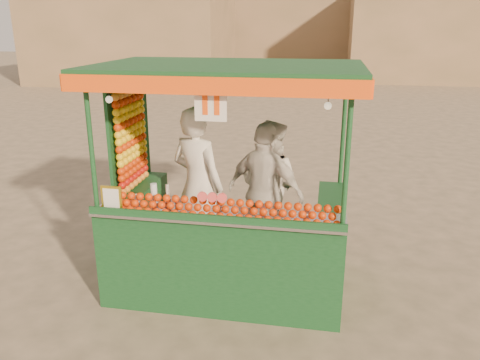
% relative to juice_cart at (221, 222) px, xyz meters
% --- Properties ---
extents(ground, '(90.00, 90.00, 0.00)m').
position_rel_juice_cart_xyz_m(ground, '(-0.30, 0.26, -0.87)').
color(ground, brown).
rests_on(ground, ground).
extents(building_left, '(10.00, 6.00, 6.00)m').
position_rel_juice_cart_xyz_m(building_left, '(-9.30, 20.26, 2.13)').
color(building_left, '#997657').
rests_on(building_left, ground).
extents(building_right, '(9.00, 6.00, 5.00)m').
position_rel_juice_cart_xyz_m(building_right, '(6.70, 24.26, 1.63)').
color(building_right, '#997657').
rests_on(building_right, ground).
extents(building_center, '(14.00, 7.00, 7.00)m').
position_rel_juice_cart_xyz_m(building_center, '(-2.30, 30.26, 2.63)').
color(building_center, '#997657').
rests_on(building_center, ground).
extents(juice_cart, '(2.95, 1.91, 2.68)m').
position_rel_juice_cart_xyz_m(juice_cart, '(0.00, 0.00, 0.00)').
color(juice_cart, '#103E1B').
rests_on(juice_cart, ground).
extents(vendor_left, '(0.82, 0.69, 1.90)m').
position_rel_juice_cart_xyz_m(vendor_left, '(-0.30, 0.12, 0.39)').
color(vendor_left, silver).
rests_on(vendor_left, ground).
extents(vendor_middle, '(1.00, 0.91, 1.67)m').
position_rel_juice_cart_xyz_m(vendor_middle, '(0.49, 0.59, 0.28)').
color(vendor_middle, beige).
rests_on(vendor_middle, ground).
extents(vendor_right, '(1.08, 0.72, 1.70)m').
position_rel_juice_cart_xyz_m(vendor_right, '(0.48, 0.30, 0.29)').
color(vendor_right, silver).
rests_on(vendor_right, ground).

